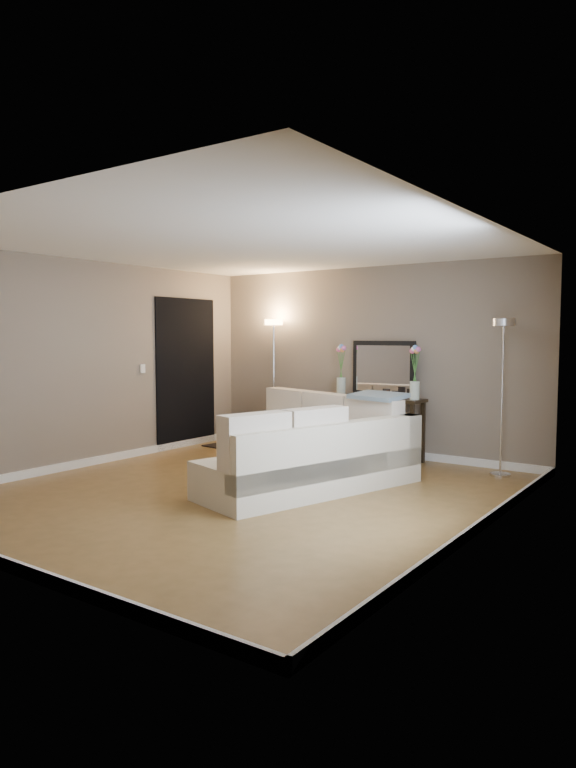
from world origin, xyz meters
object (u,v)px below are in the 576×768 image
Objects in this scene: sectional_sofa at (310,448)px; console_table at (370,423)px; floor_lamp_unlit at (503,366)px; floor_lamp_lit at (274,356)px.

console_table is (0.02, 1.45, 0.13)m from sectional_sofa.
console_table is 1.98m from floor_lamp_unlit.
floor_lamp_lit is 3.49m from floor_lamp_unlit.
floor_lamp_unlit is (1.82, 1.32, 0.97)m from sectional_sofa.
floor_lamp_unlit is (1.79, -0.13, 0.83)m from console_table.
floor_lamp_lit reaches higher than floor_lamp_unlit.
floor_lamp_lit reaches higher than sectional_sofa.
floor_lamp_lit is at bearing 137.26° from sectional_sofa.
sectional_sofa is 2.47m from floor_lamp_lit.
sectional_sofa is at bearing -90.89° from console_table.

